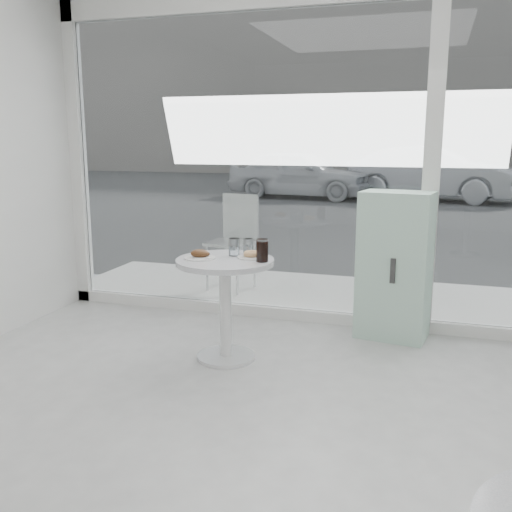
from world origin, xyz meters
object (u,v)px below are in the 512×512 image
(patio_chair, at_px, (235,235))
(cola_glass, at_px, (262,251))
(mint_cabinet, at_px, (395,266))
(water_tumbler_a, at_px, (234,248))
(car_silver, at_px, (431,173))
(plate_fritter, at_px, (200,255))
(plate_donut, at_px, (252,255))
(water_tumbler_b, at_px, (248,247))
(main_table, at_px, (225,288))
(car_white, at_px, (300,174))

(patio_chair, distance_m, cola_glass, 2.05)
(mint_cabinet, relative_size, water_tumbler_a, 9.21)
(car_silver, distance_m, plate_fritter, 12.35)
(plate_donut, height_order, water_tumbler_b, water_tumbler_b)
(main_table, bearing_deg, plate_donut, 26.11)
(car_silver, relative_size, cola_glass, 26.67)
(main_table, xyz_separation_m, car_silver, (1.33, 12.21, 0.17))
(plate_fritter, height_order, plate_donut, plate_fritter)
(patio_chair, distance_m, car_silver, 10.54)
(water_tumbler_b, distance_m, cola_glass, 0.31)
(water_tumbler_a, bearing_deg, plate_donut, -16.85)
(car_silver, xyz_separation_m, plate_fritter, (-1.51, -12.26, 0.08))
(patio_chair, distance_m, water_tumbler_a, 1.82)
(car_white, distance_m, water_tumbler_a, 11.90)
(car_white, relative_size, plate_fritter, 17.25)
(car_white, xyz_separation_m, plate_fritter, (2.00, -11.88, 0.13))
(mint_cabinet, relative_size, car_silver, 0.28)
(patio_chair, relative_size, plate_donut, 4.77)
(car_silver, bearing_deg, water_tumbler_b, -173.75)
(plate_donut, distance_m, water_tumbler_a, 0.16)
(patio_chair, bearing_deg, mint_cabinet, -17.77)
(mint_cabinet, relative_size, plate_fritter, 5.33)
(patio_chair, xyz_separation_m, water_tumbler_b, (0.67, -1.61, 0.20))
(main_table, height_order, car_white, car_white)
(car_white, distance_m, plate_donut, 11.98)
(plate_fritter, relative_size, cola_glass, 1.39)
(plate_donut, relative_size, cola_glass, 1.28)
(car_white, bearing_deg, car_silver, -77.79)
(patio_chair, xyz_separation_m, car_white, (-1.60, 9.99, 0.05))
(plate_donut, distance_m, water_tumbler_b, 0.17)
(plate_donut, bearing_deg, main_table, -153.89)
(car_silver, relative_size, water_tumbler_a, 33.08)
(plate_donut, bearing_deg, plate_fritter, -159.22)
(mint_cabinet, height_order, plate_donut, mint_cabinet)
(main_table, height_order, mint_cabinet, mint_cabinet)
(plate_donut, bearing_deg, patio_chair, 113.14)
(plate_fritter, distance_m, cola_glass, 0.47)
(mint_cabinet, height_order, water_tumbler_a, mint_cabinet)
(car_white, relative_size, water_tumbler_a, 29.81)
(plate_fritter, height_order, cola_glass, cola_glass)
(mint_cabinet, xyz_separation_m, plate_fritter, (-1.33, -0.93, 0.19))
(main_table, xyz_separation_m, cola_glass, (0.29, -0.01, 0.30))
(cola_glass, bearing_deg, car_silver, 85.10)
(water_tumbler_b, bearing_deg, patio_chair, 112.76)
(mint_cabinet, xyz_separation_m, patio_chair, (-1.73, 0.96, 0.01))
(car_silver, relative_size, water_tumbler_b, 37.08)
(patio_chair, height_order, plate_donut, patio_chair)
(water_tumbler_b, xyz_separation_m, cola_glass, (0.19, -0.24, 0.03))
(car_white, relative_size, water_tumbler_b, 33.42)
(plate_fritter, height_order, water_tumbler_a, water_tumbler_a)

